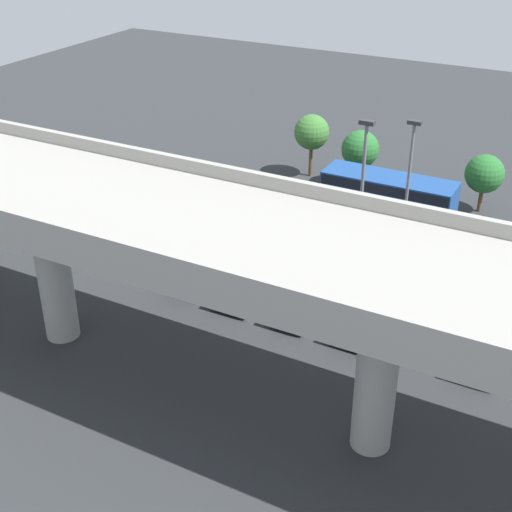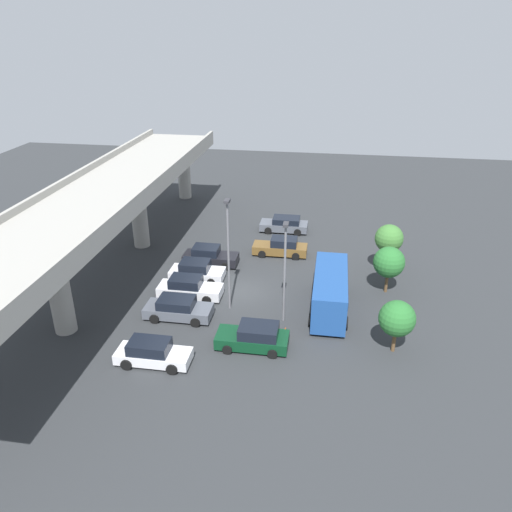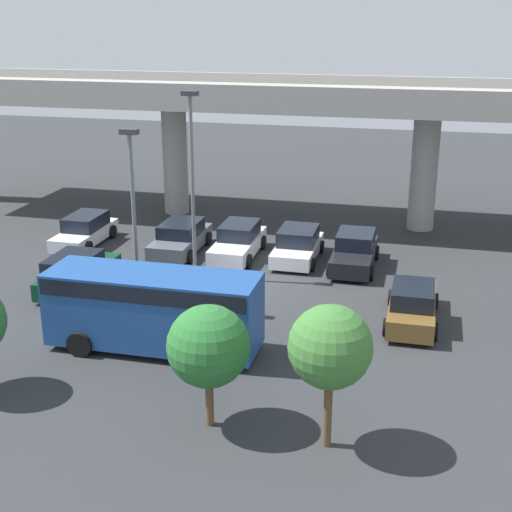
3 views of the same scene
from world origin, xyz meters
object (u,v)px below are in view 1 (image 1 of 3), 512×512
(parked_car_0, at_px, (486,344))
(parked_car_2, at_px, (368,311))
(parked_car_7, at_px, (135,193))
(lamp_post_mid_lot, at_px, (362,192))
(parked_car_5, at_px, (204,264))
(traffic_cone, at_px, (438,253))
(parked_car_6, at_px, (215,210))
(lamp_post_near_aisle, at_px, (409,177))
(tree_front_centre, at_px, (360,149))
(parked_car_4, at_px, (249,282))
(tree_front_left, at_px, (484,174))
(parked_car_1, at_px, (460,267))
(shuttle_bus, at_px, (388,196))
(tree_front_right, at_px, (312,132))
(parked_car_3, at_px, (307,295))

(parked_car_0, height_order, parked_car_2, parked_car_0)
(parked_car_7, bearing_deg, lamp_post_mid_lot, 81.08)
(parked_car_5, distance_m, traffic_cone, 12.49)
(parked_car_6, xyz_separation_m, lamp_post_near_aisle, (-10.85, -1.40, 3.62))
(parked_car_6, height_order, lamp_post_near_aisle, lamp_post_near_aisle)
(parked_car_6, height_order, tree_front_centre, tree_front_centre)
(tree_front_centre, bearing_deg, parked_car_4, 90.86)
(parked_car_7, distance_m, tree_front_left, 21.06)
(parked_car_1, bearing_deg, lamp_post_mid_lot, -60.55)
(parked_car_7, relative_size, shuttle_bus, 0.62)
(parked_car_2, bearing_deg, tree_front_right, 32.62)
(parked_car_5, height_order, parked_car_6, parked_car_5)
(shuttle_bus, distance_m, tree_front_left, 6.15)
(parked_car_3, bearing_deg, parked_car_4, 93.90)
(parked_car_3, relative_size, parked_car_4, 1.10)
(parked_car_0, xyz_separation_m, shuttle_bus, (8.04, -10.60, 0.98))
(parked_car_5, xyz_separation_m, traffic_cone, (-9.88, -7.62, -0.43))
(parked_car_2, xyz_separation_m, traffic_cone, (-1.11, -7.77, -0.41))
(tree_front_left, bearing_deg, traffic_cone, 85.38)
(parked_car_0, bearing_deg, shuttle_bus, 37.18)
(parked_car_6, bearing_deg, shuttle_bus, 116.98)
(parked_car_0, relative_size, parked_car_4, 1.05)
(traffic_cone, bearing_deg, parked_car_7, 6.20)
(lamp_post_mid_lot, distance_m, tree_front_right, 14.26)
(parked_car_7, distance_m, shuttle_bus, 15.33)
(parked_car_4, bearing_deg, parked_car_7, 62.02)
(parked_car_1, bearing_deg, parked_car_6, -90.53)
(lamp_post_near_aisle, bearing_deg, parked_car_1, 156.39)
(parked_car_3, distance_m, parked_car_5, 5.78)
(tree_front_right, bearing_deg, parked_car_5, 93.49)
(parked_car_6, distance_m, tree_front_centre, 10.58)
(parked_car_2, bearing_deg, shuttle_bus, 14.62)
(parked_car_3, xyz_separation_m, parked_car_4, (2.95, 0.20, -0.03))
(parked_car_0, distance_m, parked_car_4, 11.24)
(parked_car_2, xyz_separation_m, tree_front_centre, (6.18, -14.90, 1.81))
(parked_car_7, relative_size, lamp_post_mid_lot, 0.56)
(parked_car_5, xyz_separation_m, lamp_post_near_aisle, (-7.95, -7.30, 3.61))
(parked_car_2, distance_m, tree_front_centre, 16.24)
(parked_car_2, relative_size, lamp_post_near_aisle, 0.65)
(parked_car_6, height_order, shuttle_bus, shuttle_bus)
(parked_car_4, xyz_separation_m, parked_car_6, (5.73, -6.30, 0.02))
(tree_front_right, bearing_deg, parked_car_3, 113.77)
(lamp_post_near_aisle, relative_size, tree_front_right, 1.75)
(parked_car_1, height_order, lamp_post_mid_lot, lamp_post_mid_lot)
(parked_car_6, distance_m, tree_front_left, 16.05)
(parked_car_7, bearing_deg, traffic_cone, 96.20)
(parked_car_3, distance_m, tree_front_centre, 15.39)
(parked_car_3, xyz_separation_m, lamp_post_near_aisle, (-2.17, -7.49, 3.61))
(parked_car_1, height_order, parked_car_7, parked_car_1)
(lamp_post_near_aisle, relative_size, traffic_cone, 10.56)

